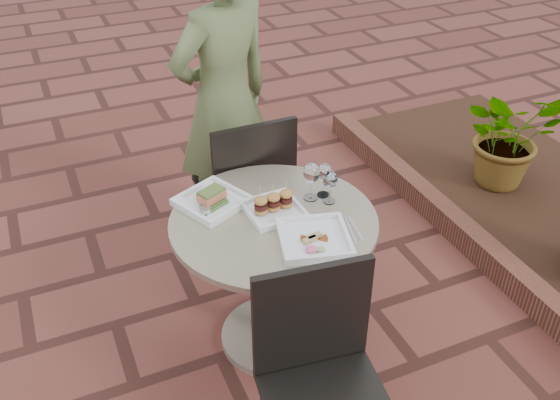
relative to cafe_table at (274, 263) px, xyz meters
name	(u,v)px	position (x,y,z in m)	size (l,w,h in m)	color
ground	(221,357)	(-0.28, -0.01, -0.48)	(60.00, 60.00, 0.00)	brown
cafe_table	(274,263)	(0.00, 0.00, 0.00)	(0.90, 0.90, 0.73)	gray
chair_far	(248,182)	(0.11, 0.58, 0.07)	(0.44, 0.44, 0.93)	black
chair_near	(320,367)	(-0.10, -0.67, 0.07)	(0.49, 0.49, 0.93)	black
diner	(224,102)	(0.10, 0.90, 0.38)	(0.63, 0.42, 1.73)	#526035
plate_salmon	(212,200)	(-0.21, 0.21, 0.27)	(0.35, 0.35, 0.07)	white
plate_sliders	(273,206)	(0.02, 0.05, 0.28)	(0.24, 0.24, 0.15)	white
plate_tuna	(314,238)	(0.09, -0.21, 0.26)	(0.35, 0.35, 0.03)	white
wine_glass_right	(330,181)	(0.28, 0.02, 0.36)	(0.07, 0.07, 0.16)	white
wine_glass_mid	(311,174)	(0.22, 0.08, 0.37)	(0.08, 0.08, 0.18)	white
wine_glass_far	(324,173)	(0.28, 0.08, 0.36)	(0.07, 0.07, 0.16)	white
steel_ramekin	(205,211)	(-0.26, 0.14, 0.27)	(0.05, 0.05, 0.04)	silver
cutlery_set	(350,229)	(0.26, -0.20, 0.25)	(0.09, 0.19, 0.00)	silver
planter_curb	(459,229)	(1.32, 0.29, -0.41)	(0.12, 3.00, 0.15)	brown
mulch_bed	(548,208)	(2.02, 0.29, -0.45)	(1.30, 3.00, 0.06)	black
potted_plant_a	(509,135)	(1.91, 0.64, -0.08)	(0.61, 0.53, 0.68)	#33662D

